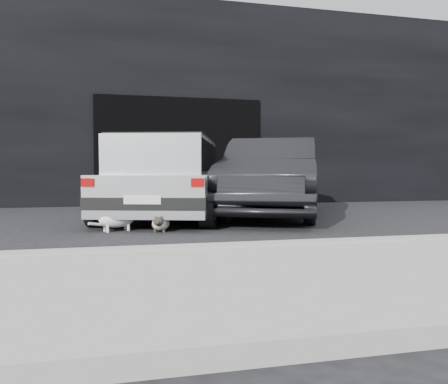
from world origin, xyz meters
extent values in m
plane|color=black|center=(0.00, 0.00, 0.00)|extent=(80.00, 80.00, 0.00)
cube|color=black|center=(1.00, 6.00, 2.50)|extent=(34.00, 4.00, 5.00)
cube|color=black|center=(1.00, 3.99, 1.30)|extent=(4.00, 0.10, 2.60)
cube|color=gray|center=(1.00, -2.60, 0.06)|extent=(18.00, 0.25, 0.12)
cube|color=gray|center=(1.00, -3.80, 0.06)|extent=(18.00, 2.20, 0.11)
cube|color=silver|center=(0.42, 1.01, 0.46)|extent=(2.64, 4.01, 0.59)
cube|color=silver|center=(0.37, 0.83, 1.05)|extent=(2.09, 2.78, 0.59)
cube|color=black|center=(0.37, 0.83, 1.05)|extent=(2.08, 2.69, 0.47)
cube|color=black|center=(-0.09, -0.70, 0.38)|extent=(1.64, 0.62, 0.17)
cube|color=black|center=(0.93, 2.72, 0.38)|extent=(1.64, 0.62, 0.17)
cube|color=silver|center=(-0.11, -0.77, 0.44)|extent=(0.48, 0.16, 0.11)
cube|color=#8C0707|center=(-0.81, -0.56, 0.66)|extent=(0.17, 0.08, 0.11)
cube|color=#8C0707|center=(0.59, -0.98, 0.66)|extent=(0.17, 0.08, 0.11)
cube|color=black|center=(0.37, 0.83, 1.36)|extent=(2.02, 2.54, 0.03)
cylinder|color=black|center=(-0.73, -0.03, 0.28)|extent=(0.36, 0.60, 0.57)
cylinder|color=slate|center=(-0.84, 0.00, 0.28)|extent=(0.11, 0.30, 0.31)
cylinder|color=black|center=(0.81, -0.49, 0.28)|extent=(0.36, 0.60, 0.57)
cylinder|color=slate|center=(0.92, -0.52, 0.28)|extent=(0.11, 0.30, 0.31)
cylinder|color=black|center=(0.01, 2.47, 0.28)|extent=(0.36, 0.60, 0.57)
cylinder|color=slate|center=(-0.10, 2.50, 0.28)|extent=(0.11, 0.30, 0.31)
cylinder|color=black|center=(1.56, 2.01, 0.28)|extent=(0.36, 0.60, 0.57)
cylinder|color=slate|center=(1.67, 1.97, 0.28)|extent=(0.11, 0.30, 0.31)
imported|color=black|center=(2.28, 0.93, 0.71)|extent=(3.10, 4.56, 1.42)
ellipsoid|color=beige|center=(0.14, -0.63, 0.10)|extent=(0.33, 0.51, 0.18)
ellipsoid|color=beige|center=(0.11, -0.74, 0.12)|extent=(0.24, 0.24, 0.17)
ellipsoid|color=black|center=(0.09, -0.86, 0.15)|extent=(0.15, 0.14, 0.12)
sphere|color=black|center=(0.08, -0.91, 0.15)|extent=(0.05, 0.05, 0.05)
cone|color=black|center=(0.12, -0.86, 0.21)|extent=(0.05, 0.06, 0.06)
cone|color=black|center=(0.06, -0.84, 0.21)|extent=(0.05, 0.06, 0.06)
cylinder|color=black|center=(0.17, -0.78, 0.03)|extent=(0.04, 0.04, 0.06)
cylinder|color=black|center=(0.05, -0.75, 0.03)|extent=(0.04, 0.04, 0.06)
cylinder|color=black|center=(0.23, -0.51, 0.03)|extent=(0.04, 0.04, 0.06)
cylinder|color=black|center=(0.11, -0.48, 0.03)|extent=(0.04, 0.04, 0.06)
cylinder|color=black|center=(0.19, -0.38, 0.07)|extent=(0.07, 0.26, 0.08)
ellipsoid|color=silver|center=(-0.45, -0.51, 0.15)|extent=(0.54, 0.39, 0.21)
ellipsoid|color=silver|center=(-0.33, -0.47, 0.18)|extent=(0.27, 0.27, 0.18)
ellipsoid|color=silver|center=(-0.21, -0.42, 0.25)|extent=(0.16, 0.17, 0.12)
sphere|color=silver|center=(-0.16, -0.40, 0.24)|extent=(0.06, 0.06, 0.06)
cone|color=silver|center=(-0.24, -0.39, 0.31)|extent=(0.07, 0.06, 0.06)
cone|color=silver|center=(-0.21, -0.46, 0.31)|extent=(0.07, 0.06, 0.06)
cylinder|color=silver|center=(-0.33, -0.40, 0.06)|extent=(0.04, 0.04, 0.12)
cylinder|color=silver|center=(-0.29, -0.52, 0.06)|extent=(0.04, 0.04, 0.12)
cylinder|color=silver|center=(-0.60, -0.50, 0.06)|extent=(0.04, 0.04, 0.12)
cylinder|color=silver|center=(-0.56, -0.61, 0.06)|extent=(0.04, 0.04, 0.12)
cylinder|color=silver|center=(-0.70, -0.59, 0.11)|extent=(0.23, 0.20, 0.08)
ellipsoid|color=gray|center=(-0.52, -0.56, 0.18)|extent=(0.21, 0.18, 0.09)
camera|label=1|loc=(-0.36, -6.56, 0.80)|focal=35.00mm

